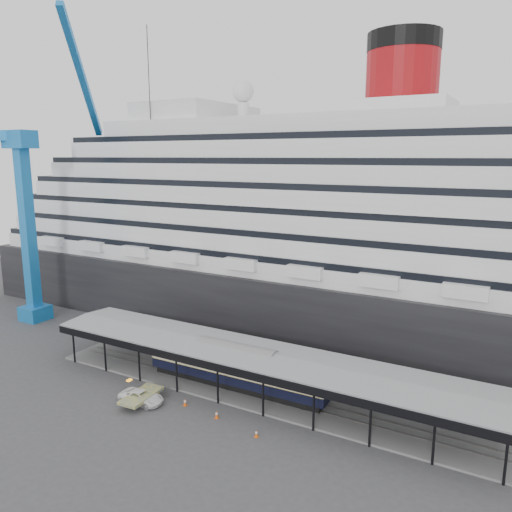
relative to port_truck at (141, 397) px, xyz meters
name	(u,v)px	position (x,y,z in m)	size (l,w,h in m)	color
ground	(236,413)	(10.38, 3.30, -0.72)	(200.00, 200.00, 0.00)	#38383B
cruise_ship	(343,214)	(10.43, 35.30, 17.63)	(130.00, 30.00, 43.90)	black
platform_canopy	(258,375)	(10.38, 8.30, 1.64)	(56.00, 9.18, 5.30)	slate
crane_blue	(32,202)	(-34.73, 13.92, 19.23)	(22.63, 19.19, 47.60)	#186DB9
port_truck	(141,397)	(0.00, 0.00, 0.00)	(2.40, 5.21, 1.45)	white
pullman_carriage	(236,367)	(7.41, 8.30, 2.02)	(23.16, 3.30, 22.70)	black
traffic_cone_left	(185,402)	(4.63, 1.91, -0.31)	(0.53, 0.53, 0.83)	#D64F0B
traffic_cone_mid	(217,415)	(9.20, 1.40, -0.32)	(0.51, 0.51, 0.82)	#E04F0C
traffic_cone_right	(256,433)	(14.63, 0.33, -0.34)	(0.52, 0.52, 0.77)	#E4550C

